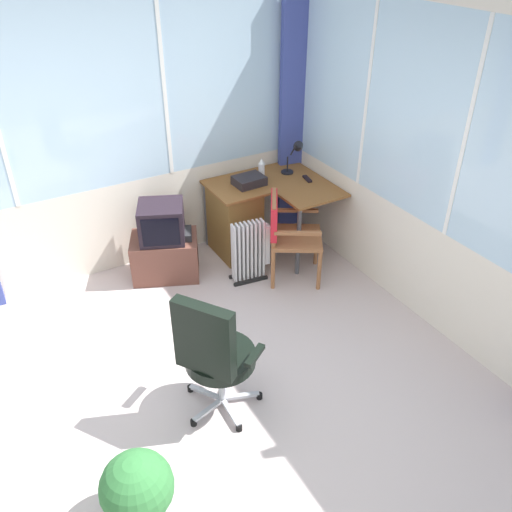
% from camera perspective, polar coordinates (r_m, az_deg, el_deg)
% --- Properties ---
extents(ground, '(5.35, 5.41, 0.06)m').
position_cam_1_polar(ground, '(4.11, -5.43, -16.80)').
color(ground, beige).
extents(north_window_panel, '(4.35, 0.07, 2.73)m').
position_cam_1_polar(north_window_panel, '(5.12, -17.14, 11.64)').
color(north_window_panel, silver).
rests_on(north_window_panel, ground).
extents(east_window_panel, '(0.07, 4.41, 2.73)m').
position_cam_1_polar(east_window_panel, '(4.40, 20.73, 7.47)').
color(east_window_panel, silver).
rests_on(east_window_panel, ground).
extents(curtain_corner, '(0.30, 0.11, 2.63)m').
position_cam_1_polar(curtain_corner, '(5.80, 3.97, 14.92)').
color(curtain_corner, '#3E4A97').
rests_on(curtain_corner, ground).
extents(desk, '(1.15, 1.03, 0.76)m').
position_cam_1_polar(desk, '(5.59, -1.80, 4.16)').
color(desk, brown).
rests_on(desk, ground).
extents(desk_lamp, '(0.23, 0.20, 0.35)m').
position_cam_1_polar(desk_lamp, '(5.65, 4.35, 10.88)').
color(desk_lamp, black).
rests_on(desk_lamp, desk).
extents(tv_remote, '(0.07, 0.16, 0.02)m').
position_cam_1_polar(tv_remote, '(5.59, 5.47, 8.17)').
color(tv_remote, black).
rests_on(tv_remote, desk).
extents(spray_bottle, '(0.06, 0.06, 0.22)m').
position_cam_1_polar(spray_bottle, '(5.57, 0.59, 9.27)').
color(spray_bottle, silver).
rests_on(spray_bottle, desk).
extents(paper_tray, '(0.31, 0.24, 0.09)m').
position_cam_1_polar(paper_tray, '(5.44, -0.74, 8.01)').
color(paper_tray, black).
rests_on(paper_tray, desk).
extents(wooden_armchair, '(0.66, 0.66, 0.87)m').
position_cam_1_polar(wooden_armchair, '(5.12, 3.01, 3.06)').
color(wooden_armchair, '#985D37').
rests_on(wooden_armchair, ground).
extents(office_chair, '(0.60, 0.61, 1.05)m').
position_cam_1_polar(office_chair, '(3.69, -4.53, -10.11)').
color(office_chair, '#B7B7BF').
rests_on(office_chair, ground).
extents(tv_on_stand, '(0.76, 0.66, 0.78)m').
position_cam_1_polar(tv_on_stand, '(5.31, -9.71, 1.19)').
color(tv_on_stand, brown).
rests_on(tv_on_stand, ground).
extents(space_heater, '(0.40, 0.21, 0.64)m').
position_cam_1_polar(space_heater, '(5.19, -0.55, 0.56)').
color(space_heater, silver).
rests_on(space_heater, ground).
extents(potted_plant, '(0.43, 0.43, 0.53)m').
position_cam_1_polar(potted_plant, '(3.44, -12.49, -23.11)').
color(potted_plant, '#324157').
rests_on(potted_plant, ground).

